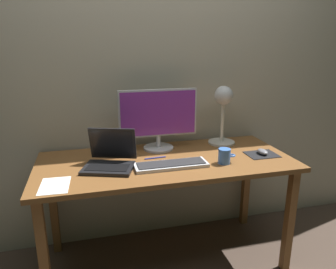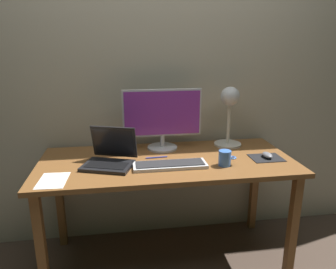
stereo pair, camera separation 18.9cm
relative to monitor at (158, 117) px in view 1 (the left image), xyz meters
name	(u,v)px [view 1 (the left image)]	position (x,y,z in m)	size (l,w,h in m)	color
ground_plane	(166,258)	(0.00, -0.22, -0.97)	(4.80, 4.80, 0.00)	#47382D
back_wall	(152,65)	(0.00, 0.18, 0.33)	(4.80, 0.06, 2.60)	#B2A893
desk	(166,171)	(0.00, -0.22, -0.31)	(1.60, 0.70, 0.74)	brown
monitor	(158,117)	(0.00, 0.00, 0.00)	(0.54, 0.21, 0.42)	silver
keyboard_main	(170,165)	(0.00, -0.34, -0.22)	(0.44, 0.14, 0.03)	silver
laptop	(110,156)	(-0.35, -0.24, -0.17)	(0.35, 0.33, 0.22)	black
desk_lamp	(223,105)	(0.48, 0.01, 0.05)	(0.19, 0.19, 0.42)	beige
mousepad	(262,154)	(0.64, -0.29, -0.23)	(0.20, 0.16, 0.00)	black
mouse	(263,152)	(0.64, -0.29, -0.21)	(0.06, 0.10, 0.03)	slate
coffee_mug	(225,156)	(0.33, -0.37, -0.18)	(0.11, 0.08, 0.09)	#3F72CC
paper_sheet_near_mouse	(55,186)	(-0.65, -0.44, -0.23)	(0.15, 0.21, 0.00)	white
pen	(155,158)	(-0.06, -0.18, -0.23)	(0.01, 0.01, 0.14)	#2633A5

